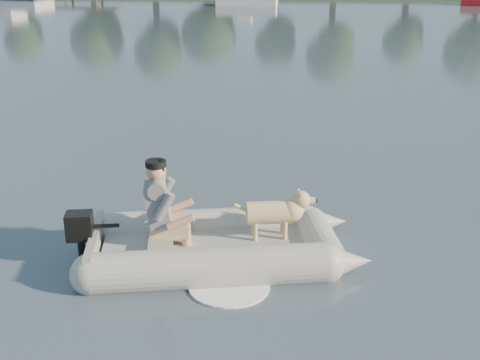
# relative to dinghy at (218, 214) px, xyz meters

# --- Properties ---
(water) EXTENTS (160.00, 160.00, 0.00)m
(water) POSITION_rel_dinghy_xyz_m (-0.17, -0.58, -0.64)
(water) COLOR slate
(water) RESTS_ON ground
(dinghy) EXTENTS (5.68, 4.59, 1.48)m
(dinghy) POSITION_rel_dinghy_xyz_m (0.00, 0.00, 0.00)
(dinghy) COLOR #9C9C97
(dinghy) RESTS_ON water
(man) EXTENTS (0.90, 0.82, 1.16)m
(man) POSITION_rel_dinghy_xyz_m (-0.75, -0.10, 0.19)
(man) COLOR slate
(man) RESTS_ON dinghy
(dog) EXTENTS (1.05, 0.56, 0.67)m
(dog) POSITION_rel_dinghy_xyz_m (0.67, 0.20, -0.08)
(dog) COLOR tan
(dog) RESTS_ON dinghy
(outboard_motor) EXTENTS (0.50, 0.40, 0.85)m
(outboard_motor) POSITION_rel_dinghy_xyz_m (-1.75, -0.38, -0.31)
(outboard_motor) COLOR black
(outboard_motor) RESTS_ON dinghy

